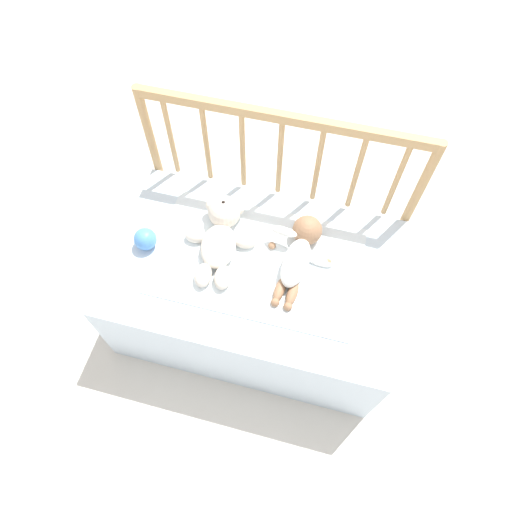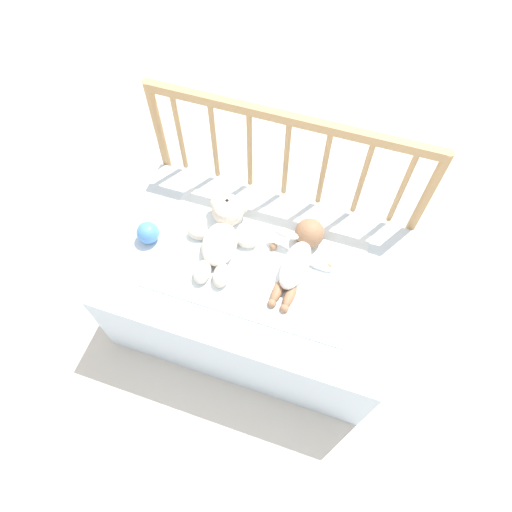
% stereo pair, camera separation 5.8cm
% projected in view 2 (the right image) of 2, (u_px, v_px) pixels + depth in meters
% --- Properties ---
extents(ground_plane, '(12.00, 12.00, 0.00)m').
position_uv_depth(ground_plane, '(256.00, 311.00, 2.11)').
color(ground_plane, silver).
extents(crib_mattress, '(1.10, 0.70, 0.44)m').
position_uv_depth(crib_mattress, '(255.00, 291.00, 1.92)').
color(crib_mattress, silver).
rests_on(crib_mattress, ground_plane).
extents(crib_rail, '(1.10, 0.04, 0.86)m').
position_uv_depth(crib_rail, '(286.00, 168.00, 1.78)').
color(crib_rail, tan).
rests_on(crib_rail, ground_plane).
extents(blanket, '(0.78, 0.48, 0.01)m').
position_uv_depth(blanket, '(257.00, 260.00, 1.74)').
color(blanket, white).
rests_on(blanket, crib_mattress).
extents(teddy_bear, '(0.29, 0.39, 0.13)m').
position_uv_depth(teddy_bear, '(223.00, 232.00, 1.75)').
color(teddy_bear, silver).
rests_on(teddy_bear, crib_mattress).
extents(baby, '(0.26, 0.38, 0.11)m').
position_uv_depth(baby, '(300.00, 255.00, 1.70)').
color(baby, white).
rests_on(baby, crib_mattress).
extents(toy_ball, '(0.09, 0.09, 0.09)m').
position_uv_depth(toy_ball, '(148.00, 233.00, 1.75)').
color(toy_ball, '#4C8CDB').
rests_on(toy_ball, crib_mattress).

